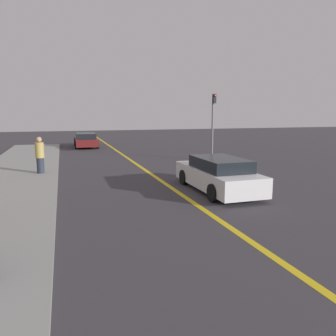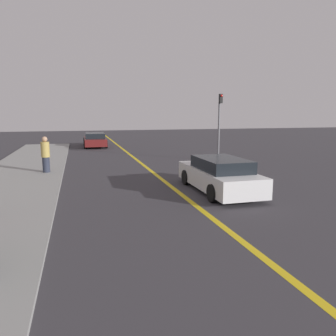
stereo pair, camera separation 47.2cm
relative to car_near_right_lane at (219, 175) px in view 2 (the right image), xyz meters
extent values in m
cube|color=gold|center=(-1.51, 3.98, -0.63)|extent=(0.20, 60.00, 0.01)
cube|color=gray|center=(-7.74, 3.50, -0.58)|extent=(3.83, 35.04, 0.10)
cube|color=silver|center=(0.00, 0.05, -0.12)|extent=(1.74, 4.57, 0.69)
cube|color=black|center=(0.00, -0.18, 0.45)|extent=(1.53, 2.52, 0.43)
cylinder|color=black|center=(-0.81, 1.47, -0.32)|extent=(0.22, 0.61, 0.61)
cylinder|color=black|center=(0.82, 1.46, -0.32)|extent=(0.22, 0.61, 0.61)
cylinder|color=black|center=(-0.82, -1.36, -0.32)|extent=(0.22, 0.61, 0.61)
cylinder|color=black|center=(0.81, -1.37, -0.32)|extent=(0.22, 0.61, 0.61)
cube|color=maroon|center=(-3.61, 18.36, -0.14)|extent=(1.85, 4.79, 0.59)
cube|color=black|center=(-3.61, 18.12, 0.37)|extent=(1.61, 2.64, 0.45)
cylinder|color=black|center=(-4.46, 19.85, -0.28)|extent=(0.23, 0.71, 0.71)
cylinder|color=black|center=(-2.74, 19.83, -0.28)|extent=(0.23, 0.71, 0.71)
cylinder|color=black|center=(-4.49, 16.89, -0.28)|extent=(0.23, 0.71, 0.71)
cylinder|color=black|center=(-2.77, 16.87, -0.28)|extent=(0.23, 0.71, 0.71)
cylinder|color=#282D3D|center=(-6.61, 5.49, -0.16)|extent=(0.34, 0.34, 0.74)
cylinder|color=tan|center=(-6.61, 5.49, 0.58)|extent=(0.40, 0.40, 0.74)
sphere|color=tan|center=(-6.61, 5.49, 1.07)|extent=(0.26, 0.26, 0.26)
cylinder|color=slate|center=(3.34, 7.54, 1.41)|extent=(0.12, 0.12, 4.07)
cube|color=black|center=(3.34, 7.36, 3.17)|extent=(0.18, 0.18, 0.55)
sphere|color=red|center=(3.34, 7.27, 3.33)|extent=(0.14, 0.14, 0.14)
camera|label=1|loc=(-5.54, -11.03, 2.31)|focal=35.00mm
camera|label=2|loc=(-5.08, -11.16, 2.31)|focal=35.00mm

